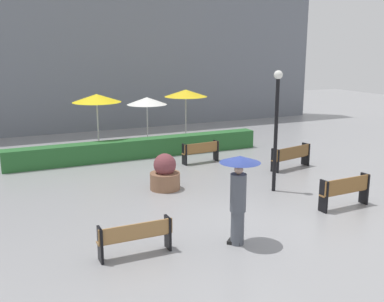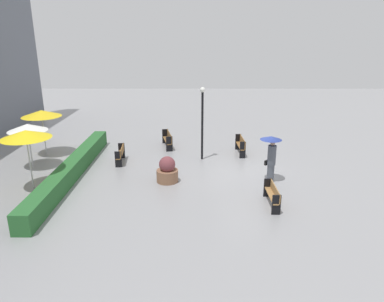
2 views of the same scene
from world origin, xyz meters
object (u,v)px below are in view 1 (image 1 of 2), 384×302
object	(u,v)px
bench_far_right	(292,156)
patio_umbrella_yellow	(97,98)
bench_back_row	(201,151)
planter_pot	(165,174)
pedestrian_with_umbrella	(239,188)
patio_umbrella_white	(147,101)
bench_near_left	(136,236)
bench_near_right	(346,190)
patio_umbrella_yellow_far	(186,93)
lamp_post	(276,119)

from	to	relation	value
bench_far_right	patio_umbrella_yellow	world-z (taller)	patio_umbrella_yellow
bench_back_row	planter_pot	world-z (taller)	planter_pot
bench_far_right	pedestrian_with_umbrella	size ratio (longest dim) A/B	0.88
bench_back_row	patio_umbrella_white	world-z (taller)	patio_umbrella_white
bench_near_left	patio_umbrella_white	world-z (taller)	patio_umbrella_white
bench_near_right	patio_umbrella_yellow	bearing A→B (deg)	116.74
bench_near_left	planter_pot	xyz separation A→B (m)	(2.41, 4.33, 0.04)
bench_near_right	patio_umbrella_white	bearing A→B (deg)	101.64
bench_near_left	patio_umbrella_yellow	size ratio (longest dim) A/B	0.65
patio_umbrella_yellow	pedestrian_with_umbrella	bearing A→B (deg)	-85.51
patio_umbrella_yellow	patio_umbrella_yellow_far	bearing A→B (deg)	15.17
bench_far_right	lamp_post	distance (m)	3.52
bench_near_right	patio_umbrella_yellow	world-z (taller)	patio_umbrella_yellow
patio_umbrella_white	bench_far_right	bearing A→B (deg)	-62.32
patio_umbrella_yellow_far	bench_near_right	bearing A→B (deg)	-89.10
bench_back_row	lamp_post	bearing A→B (deg)	-82.62
lamp_post	patio_umbrella_yellow_far	world-z (taller)	lamp_post
planter_pot	patio_umbrella_yellow_far	world-z (taller)	patio_umbrella_yellow_far
pedestrian_with_umbrella	patio_umbrella_yellow	world-z (taller)	patio_umbrella_yellow
pedestrian_with_umbrella	patio_umbrella_yellow_far	world-z (taller)	patio_umbrella_yellow_far
bench_far_right	lamp_post	bearing A→B (deg)	-137.76
bench_near_right	planter_pot	size ratio (longest dim) A/B	1.43
patio_umbrella_yellow_far	bench_far_right	bearing A→B (deg)	-78.11
bench_near_left	lamp_post	size ratio (longest dim) A/B	0.44
bench_back_row	patio_umbrella_yellow_far	bearing A→B (deg)	73.51
patio_umbrella_white	patio_umbrella_yellow_far	world-z (taller)	patio_umbrella_yellow_far
bench_far_right	bench_near_right	size ratio (longest dim) A/B	1.09
bench_far_right	patio_umbrella_white	bearing A→B (deg)	117.68
pedestrian_with_umbrella	patio_umbrella_yellow_far	distance (m)	12.53
bench_near_right	patio_umbrella_white	distance (m)	11.28
bench_back_row	pedestrian_with_umbrella	xyz separation A→B (m)	(-2.59, -7.36, 0.89)
planter_pot	patio_umbrella_yellow	world-z (taller)	patio_umbrella_yellow
pedestrian_with_umbrella	patio_umbrella_yellow	distance (m)	10.66
bench_back_row	bench_near_left	distance (m)	8.60
patio_umbrella_yellow	patio_umbrella_yellow_far	size ratio (longest dim) A/B	1.04
bench_near_right	patio_umbrella_yellow	distance (m)	11.11
pedestrian_with_umbrella	bench_far_right	bearing A→B (deg)	43.30
bench_near_left	patio_umbrella_yellow	bearing A→B (deg)	81.07
pedestrian_with_umbrella	patio_umbrella_white	distance (m)	11.91
bench_near_right	bench_back_row	world-z (taller)	bench_near_right
planter_pot	patio_umbrella_yellow_far	bearing A→B (deg)	61.15
bench_back_row	bench_near_left	bearing A→B (deg)	-125.70
pedestrian_with_umbrella	lamp_post	distance (m)	4.49
bench_near_right	bench_near_left	xyz separation A→B (m)	(-6.52, -0.43, -0.08)
planter_pot	patio_umbrella_yellow_far	size ratio (longest dim) A/B	0.47
bench_far_right	bench_near_left	world-z (taller)	bench_far_right
patio_umbrella_yellow_far	patio_umbrella_yellow	bearing A→B (deg)	-164.83
bench_far_right	bench_near_left	distance (m)	9.08
bench_back_row	patio_umbrella_yellow	xyz separation A→B (m)	(-3.42, 3.22, 1.97)
bench_near_right	lamp_post	size ratio (longest dim) A/B	0.44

